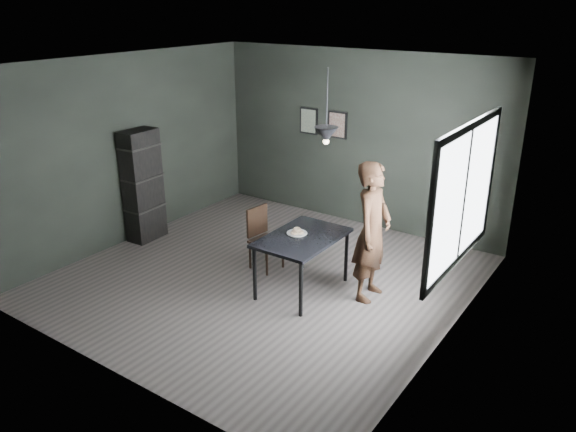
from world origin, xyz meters
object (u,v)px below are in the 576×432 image
Objects in this scene: white_plate at (297,234)px; pendant_lamp at (326,135)px; woman at (372,232)px; wood_chair at (262,234)px; cafe_table at (302,242)px; shelf_unit at (143,186)px.

white_plate is 1.34m from pendant_lamp.
wood_chair is at bearing 89.28° from woman.
white_plate is at bearing 106.81° from woman.
pendant_lamp is (0.25, 0.10, 1.38)m from cafe_table.
shelf_unit is at bearing -178.79° from pendant_lamp.
woman is at bearing 24.32° from cafe_table.
wood_chair reaches higher than white_plate.
white_plate is 0.82m from wood_chair.
white_plate reaches higher than cafe_table.
cafe_table is 1.41m from pendant_lamp.
pendant_lamp is at bearing 111.41° from woman.
shelf_unit is (-2.09, -0.23, 0.36)m from wood_chair.
cafe_table is at bearing 110.26° from woman.
white_plate is at bearing -3.08° from shelf_unit.
shelf_unit reaches higher than wood_chair.
wood_chair reaches higher than cafe_table.
white_plate is 0.27× the size of pendant_lamp.
shelf_unit is at bearing 179.36° from cafe_table.
pendant_lamp is at bearing -1.60° from shelf_unit.
cafe_table is at bearing -158.20° from pendant_lamp.
shelf_unit is at bearing -166.78° from wood_chair.
woman is at bearing 20.87° from white_plate.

